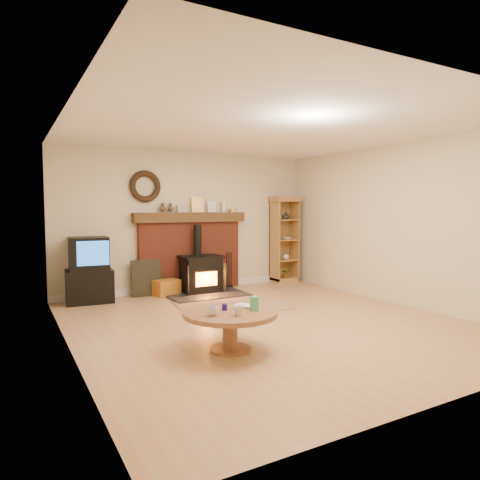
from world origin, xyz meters
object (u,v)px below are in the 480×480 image
wood_stove (202,275)px  coffee_table (230,318)px  tv_unit (89,271)px  curio_cabinet (284,240)px

wood_stove → coffee_table: bearing=-108.4°
wood_stove → tv_unit: size_ratio=1.29×
curio_cabinet → coffee_table: 4.56m
tv_unit → curio_cabinet: 3.97m
wood_stove → tv_unit: bearing=174.2°
curio_cabinet → coffee_table: size_ratio=1.74×
tv_unit → curio_cabinet: bearing=1.2°
wood_stove → tv_unit: 1.95m
wood_stove → coffee_table: 3.23m
tv_unit → coffee_table: size_ratio=1.05×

